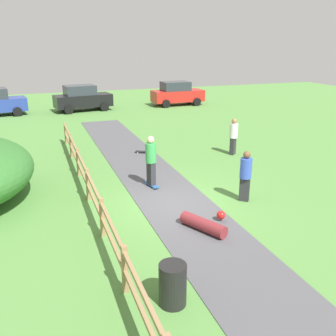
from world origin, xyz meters
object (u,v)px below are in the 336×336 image
object	(u,v)px
trash_bin	(173,284)
skateboard_loose	(144,152)
bystander_white	(233,135)
bystander_blue	(246,174)
parked_car_black	(82,98)
skater_fallen	(205,224)
parked_car_red	(177,93)
skater_riding	(151,159)

from	to	relation	value
trash_bin	skateboard_loose	bearing A→B (deg)	76.71
bystander_white	bystander_blue	bearing A→B (deg)	-115.24
bystander_blue	parked_car_black	world-z (taller)	parked_car_black
skater_fallen	parked_car_red	size ratio (longest dim) A/B	0.34
skater_fallen	bystander_white	distance (m)	7.71
trash_bin	bystander_white	xyz separation A→B (m)	(6.33, 8.87, 0.49)
skater_fallen	skateboard_loose	size ratio (longest dim) A/B	1.81
parked_car_red	parked_car_black	world-z (taller)	same
bystander_blue	parked_car_black	size ratio (longest dim) A/B	0.39
skater_fallen	skateboard_loose	bearing A→B (deg)	86.13
skater_riding	bystander_white	bearing A→B (deg)	28.83
bystander_white	trash_bin	bearing A→B (deg)	-125.50
skater_fallen	bystander_blue	xyz separation A→B (m)	(2.11, 1.43, 0.74)
trash_bin	bystander_white	world-z (taller)	bystander_white
trash_bin	skateboard_loose	world-z (taller)	trash_bin
trash_bin	skater_fallen	size ratio (longest dim) A/B	0.62
parked_car_black	parked_car_red	bearing A→B (deg)	0.05
skateboard_loose	parked_car_red	xyz separation A→B (m)	(6.55, 12.54, 0.87)
bystander_blue	parked_car_red	bearing A→B (deg)	75.30
parked_car_red	skater_riding	bearing A→B (deg)	-114.14
skateboard_loose	parked_car_black	bearing A→B (deg)	95.13
skater_riding	parked_car_black	size ratio (longest dim) A/B	0.43
skater_fallen	parked_car_red	world-z (taller)	parked_car_red
bystander_blue	parked_car_black	distance (m)	19.13
bystander_white	parked_car_red	bearing A→B (deg)	79.23
bystander_white	parked_car_black	bearing A→B (deg)	109.54
bystander_blue	skater_fallen	bearing A→B (deg)	-145.85
skater_riding	parked_car_black	bearing A→B (deg)	90.60
skater_fallen	parked_car_black	world-z (taller)	parked_car_black
skater_riding	skater_fallen	size ratio (longest dim) A/B	1.30
bystander_white	parked_car_black	world-z (taller)	parked_car_black
trash_bin	skateboard_loose	size ratio (longest dim) A/B	1.13
trash_bin	parked_car_black	size ratio (longest dim) A/B	0.20
trash_bin	parked_car_black	xyz separation A→B (m)	(1.33, 22.95, 0.51)
skater_fallen	parked_car_red	xyz separation A→B (m)	(7.08, 20.38, 0.76)
bystander_blue	parked_car_red	distance (m)	19.59
skater_riding	skater_fallen	distance (m)	3.77
skater_fallen	bystander_white	bearing A→B (deg)	55.04
skateboard_loose	bystander_blue	bearing A→B (deg)	-76.16
skateboard_loose	parked_car_black	size ratio (longest dim) A/B	0.18
skateboard_loose	bystander_blue	size ratio (longest dim) A/B	0.46
parked_car_black	bystander_white	bearing A→B (deg)	-70.46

